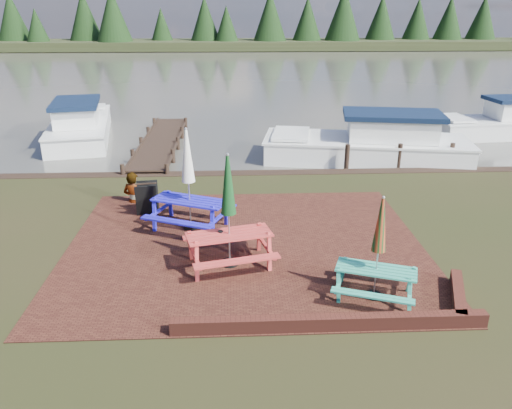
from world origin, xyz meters
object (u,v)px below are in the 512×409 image
Objects in this scene: chalkboard at (147,199)px; jetty at (160,142)px; picnic_table_red at (229,229)px; boat_near at (370,145)px; boat_far at (505,124)px; picnic_table_blue at (189,195)px; person at (132,173)px; picnic_table_teal at (377,264)px; boat_jetty at (80,126)px.

chalkboard is 0.11× the size of jetty.
boat_near is (5.67, 8.95, -0.49)m from picnic_table_red.
boat_near reaches higher than boat_far.
boat_near is (8.08, 5.74, -0.04)m from chalkboard.
picnic_table_blue reaches higher than person.
picnic_table_blue is 9.59m from boat_near.
jetty is 9.08m from boat_near.
picnic_table_blue is (-1.08, 2.16, 0.03)m from picnic_table_red.
picnic_table_blue reaches higher than boat_near.
boat_near is (8.77, -2.31, 0.34)m from jetty.
picnic_table_blue reaches higher than boat_far.
boat_far is 3.49× the size of person.
picnic_table_red is 1.40× the size of person.
picnic_table_teal is 8.35m from person.
boat_far is at bearing -130.95° from person.
picnic_table_red is 11.71m from jetty.
boat_jetty is at bearing 84.41° from boat_far.
person reaches higher than boat_near.
jetty is (-0.70, 8.05, -0.39)m from chalkboard.
jetty is (-3.10, 11.26, -0.84)m from picnic_table_red.
boat_far is (16.35, 1.54, 0.30)m from jetty.
chalkboard is (-1.33, 1.05, -0.48)m from picnic_table_blue.
picnic_table_red is 0.32× the size of boat_near.
picnic_table_blue reaches higher than boat_jetty.
picnic_table_teal is 1.17× the size of person.
picnic_table_red is at bearing 129.22° from boat_far.
picnic_table_teal is 0.33× the size of boat_far.
boat_far is (15.65, 9.59, -0.08)m from chalkboard.
picnic_table_blue is 1.44× the size of person.
boat_near is 8.50m from boat_far.
jetty is 1.34× the size of boat_far.
picnic_table_teal is at bearing -66.26° from boat_jetty.
chalkboard is at bearing 141.33° from person.
picnic_table_red is 2.81× the size of chalkboard.
chalkboard is 18.36m from boat_far.
boat_far is (10.22, 14.34, -0.37)m from picnic_table_teal.
picnic_table_teal is 7.22m from chalkboard.
person is at bearing 156.27° from picnic_table_blue.
picnic_table_teal is 0.26× the size of boat_near.
boat_near is at bearing 27.18° from chalkboard.
picnic_table_red is at bearing 173.10° from picnic_table_teal.
chalkboard is at bearing 116.70° from boat_far.
picnic_table_red is 2.41m from picnic_table_blue.
picnic_table_red is 0.97× the size of picnic_table_blue.
picnic_table_blue is at bearing -72.11° from boat_jetty.
chalkboard is at bearing 158.94° from picnic_table_teal.
boat_near is 9.88m from person.
picnic_table_blue is 9.36m from jetty.
picnic_table_red is at bearing -61.40° from chalkboard.
boat_near is at bearing 112.12° from boat_far.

